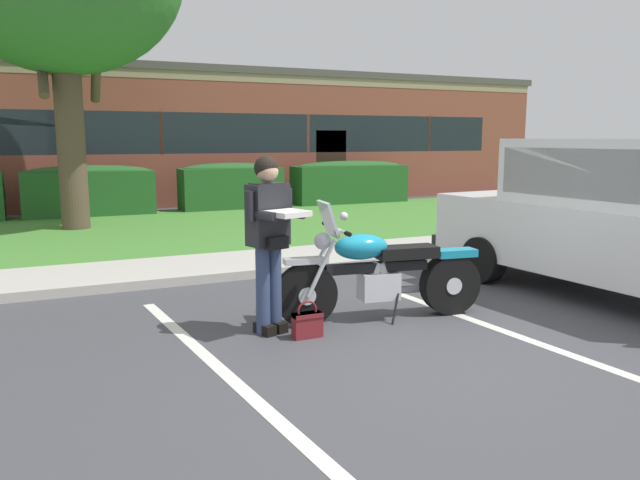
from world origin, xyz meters
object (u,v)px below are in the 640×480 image
(hedge_right, at_px, (350,182))
(parked_suv_adjacent, at_px, (637,218))
(rider_person, at_px, (269,230))
(hedge_center_right, at_px, (231,185))
(brick_building, at_px, (134,136))
(hedge_center_left, at_px, (89,190))
(motorcycle, at_px, (388,273))
(handbag, at_px, (307,323))

(hedge_right, bearing_deg, parked_suv_adjacent, -99.82)
(rider_person, distance_m, hedge_center_right, 10.49)
(rider_person, height_order, hedge_right, rider_person)
(hedge_center_right, bearing_deg, parked_suv_adjacent, -81.36)
(hedge_right, distance_m, brick_building, 7.98)
(hedge_center_left, distance_m, hedge_right, 6.97)
(hedge_center_left, bearing_deg, hedge_right, -0.00)
(motorcycle, bearing_deg, hedge_center_right, 82.25)
(motorcycle, distance_m, brick_building, 16.37)
(motorcycle, xyz_separation_m, hedge_center_left, (-2.09, 10.21, 0.16))
(motorcycle, height_order, hedge_center_left, motorcycle)
(motorcycle, distance_m, parked_suv_adjacent, 3.10)
(parked_suv_adjacent, height_order, hedge_center_right, parked_suv_adjacent)
(motorcycle, xyz_separation_m, parked_suv_adjacent, (3.02, -0.51, 0.47))
(rider_person, distance_m, handbag, 0.95)
(handbag, distance_m, hedge_right, 11.98)
(hedge_right, bearing_deg, handbag, -119.41)
(motorcycle, bearing_deg, hedge_center_left, 101.59)
(hedge_center_left, bearing_deg, parked_suv_adjacent, -64.50)
(hedge_right, bearing_deg, brick_building, 129.33)
(hedge_center_left, relative_size, brick_building, 0.12)
(parked_suv_adjacent, distance_m, brick_building, 17.13)
(hedge_center_left, bearing_deg, hedge_center_right, -0.00)
(hedge_center_right, bearing_deg, brick_building, 103.92)
(motorcycle, relative_size, rider_person, 1.31)
(rider_person, relative_size, hedge_center_right, 0.65)
(hedge_center_right, relative_size, brick_building, 0.10)
(motorcycle, bearing_deg, hedge_right, 64.49)
(rider_person, distance_m, hedge_right, 11.86)
(hedge_center_left, relative_size, hedge_center_right, 1.12)
(handbag, relative_size, hedge_right, 0.11)
(parked_suv_adjacent, bearing_deg, hedge_center_right, 98.64)
(handbag, height_order, hedge_right, hedge_right)
(parked_suv_adjacent, relative_size, hedge_right, 1.49)
(rider_person, xyz_separation_m, hedge_center_right, (2.66, 10.14, -0.36))
(hedge_center_right, bearing_deg, hedge_center_left, 180.00)
(rider_person, relative_size, brick_building, 0.07)
(parked_suv_adjacent, xyz_separation_m, brick_building, (-3.14, 16.81, 0.97))
(rider_person, xyz_separation_m, brick_building, (1.15, 16.24, 0.92))
(hedge_center_left, height_order, hedge_right, same)
(parked_suv_adjacent, xyz_separation_m, hedge_center_left, (-5.11, 10.72, -0.30))
(motorcycle, height_order, rider_person, rider_person)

